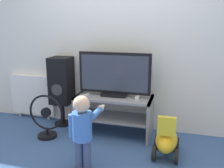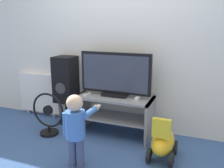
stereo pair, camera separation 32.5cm
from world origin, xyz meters
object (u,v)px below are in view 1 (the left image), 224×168
Objects in this scene: ride_on_toy at (166,140)px; game_console at (138,97)px; floor_fan at (46,119)px; speaker_tower at (61,82)px; child at (83,126)px; radiator at (33,95)px; television at (114,75)px; remote_primary at (86,95)px.

game_console is at bearing 137.61° from ride_on_toy.
floor_fan is (-1.18, -0.32, -0.30)m from game_console.
speaker_tower is 0.62m from floor_fan.
child is 1.08× the size of radiator.
ride_on_toy is (1.59, -0.53, -0.47)m from speaker_tower.
remote_primary is (-0.37, -0.11, -0.28)m from television.
child is at bearing -40.57° from radiator.
television is 0.87m from speaker_tower.
ride_on_toy is at bearing -2.06° from floor_fan.
ride_on_toy is (0.84, 0.49, -0.28)m from child.
radiator is at bearing 139.43° from child.
television reaches higher than game_console.
child reaches higher than floor_fan.
radiator is at bearing 134.15° from floor_fan.
child is at bearing -35.85° from floor_fan.
remote_primary is at bearing -174.62° from game_console.
remote_primary is 0.22× the size of floor_fan.
television is 0.43m from game_console.
ride_on_toy is (1.12, -0.31, -0.36)m from remote_primary.
speaker_tower is 0.67m from radiator.
speaker_tower reaches higher than child.
remote_primary is 0.85m from child.
remote_primary is 0.13× the size of speaker_tower.
game_console is 0.29× the size of ride_on_toy.
game_console is 1.26m from floor_fan.
game_console is 1.19m from speaker_tower.
television is 1.09m from floor_fan.
radiator is (-2.18, 0.66, 0.18)m from ride_on_toy.
game_console is 0.21× the size of radiator.
remote_primary is at bearing -17.88° from radiator.
speaker_tower is 1.93× the size of ride_on_toy.
child is 0.96m from floor_fan.
game_console is 0.67m from ride_on_toy.
remote_primary is (-0.70, -0.07, -0.01)m from game_console.
television is 1.21× the size of child.
game_console is 0.26× the size of floor_fan.
television is at bearing 150.24° from ride_on_toy.
radiator is at bearing 170.90° from television.
game_console is 0.15× the size of speaker_tower.
television is 1.63× the size of floor_fan.
game_console is at bearing 15.29° from floor_fan.
radiator is (-0.59, 0.13, -0.29)m from speaker_tower.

